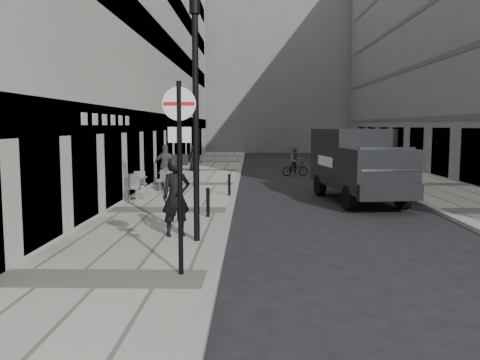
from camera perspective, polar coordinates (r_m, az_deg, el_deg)
The scene contains 19 objects.
ground at distance 6.98m, azimuth -4.99°, elevation -18.49°, with size 120.00×120.00×0.00m, color black.
sidewalk at distance 24.62m, azimuth -5.11°, elevation -0.55°, with size 4.00×60.00×0.12m, color #A9A699.
far_sidewalk at distance 25.84m, azimuth 19.93°, elevation -0.58°, with size 4.00×60.00×0.12m, color #A9A699.
building_left at distance 32.11m, azimuth -11.36°, elevation 16.93°, with size 4.00×45.00×18.00m, color beige.
building_right at distance 34.29m, azimuth 25.23°, elevation 17.48°, with size 6.00×45.00×20.00m, color slate.
building_far at distance 62.83m, azimuth 1.99°, elevation 13.50°, with size 24.00×16.00×22.00m, color slate.
walking_man at distance 12.92m, azimuth -7.20°, elevation -1.92°, with size 0.72×0.47×1.98m, color black.
sign_post at distance 9.41m, azimuth -6.79°, elevation 3.14°, with size 0.62×0.09×3.59m.
lamppost at distance 12.18m, azimuth -5.00°, elevation 7.88°, with size 0.26×0.26×5.69m.
bollard_near at distance 15.58m, azimuth -3.62°, elevation -2.62°, with size 0.11×0.11×0.84m, color black.
bollard_far at distance 20.33m, azimuth -1.21°, elevation -0.61°, with size 0.11×0.11×0.81m, color black.
panel_van at distance 19.96m, azimuth 12.97°, elevation 2.12°, with size 2.97×6.15×2.79m.
cyclist at distance 29.70m, azimuth 6.20°, elevation 1.72°, with size 1.63×0.94×1.66m.
pedestrian_a at distance 23.31m, azimuth -8.32°, elevation 1.59°, with size 1.14×0.48×1.95m, color #4B4C50.
pedestrian_b at distance 21.25m, azimuth -7.31°, elevation 0.60°, with size 0.98×0.57×1.52m, color gray.
pedestrian_c at distance 31.52m, azimuth -5.16°, elevation 2.51°, with size 0.80×0.52×1.64m, color black.
cafe_table_near at distance 19.58m, azimuth -11.50°, elevation -0.66°, with size 0.79×1.79×1.02m.
cafe_table_mid at distance 22.25m, azimuth -8.27°, elevation 0.06°, with size 0.71×1.61×0.92m.
cafe_table_far at distance 25.73m, azimuth -7.68°, elevation 0.80°, with size 0.66×1.49×0.85m.
Camera 1 is at (0.71, -6.31, 2.90)m, focal length 38.00 mm.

